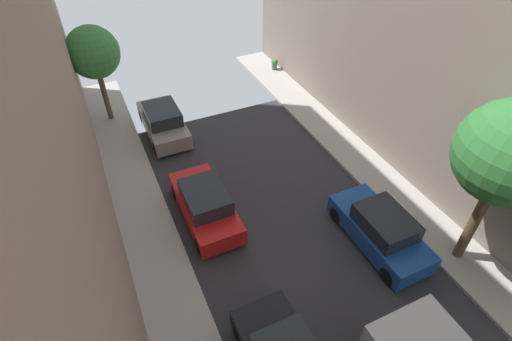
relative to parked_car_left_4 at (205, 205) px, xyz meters
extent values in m
cylinder|color=black|center=(-0.78, -5.27, -0.40)|extent=(0.22, 0.64, 0.64)
cylinder|color=black|center=(0.78, -5.27, -0.40)|extent=(0.22, 0.64, 0.64)
cube|color=red|center=(0.00, 0.04, -0.17)|extent=(1.76, 4.20, 0.76)
cube|color=#1E2328|center=(0.00, -0.11, 0.53)|extent=(1.56, 2.10, 0.64)
cylinder|color=black|center=(-0.78, 1.59, -0.40)|extent=(0.22, 0.64, 0.64)
cylinder|color=black|center=(0.78, 1.59, -0.40)|extent=(0.22, 0.64, 0.64)
cylinder|color=black|center=(-0.78, -1.51, -0.40)|extent=(0.22, 0.64, 0.64)
cylinder|color=black|center=(0.78, -1.51, -0.40)|extent=(0.22, 0.64, 0.64)
cube|color=gray|center=(0.00, 6.45, -0.17)|extent=(1.76, 4.20, 0.76)
cube|color=#1E2328|center=(0.00, 6.30, 0.53)|extent=(1.56, 2.10, 0.64)
cylinder|color=black|center=(-0.78, 8.00, -0.40)|extent=(0.22, 0.64, 0.64)
cylinder|color=black|center=(0.78, 8.00, -0.40)|extent=(0.22, 0.64, 0.64)
cylinder|color=black|center=(-0.78, 4.90, -0.40)|extent=(0.22, 0.64, 0.64)
cylinder|color=black|center=(0.78, 4.90, -0.40)|extent=(0.22, 0.64, 0.64)
cube|color=#194799|center=(5.40, -3.88, -0.17)|extent=(1.76, 4.20, 0.76)
cube|color=#1E2328|center=(5.40, -4.03, 0.53)|extent=(1.56, 2.10, 0.64)
cylinder|color=black|center=(4.62, -2.33, -0.40)|extent=(0.22, 0.64, 0.64)
cylinder|color=black|center=(6.18, -2.33, -0.40)|extent=(0.22, 0.64, 0.64)
cylinder|color=black|center=(4.62, -5.43, -0.40)|extent=(0.22, 0.64, 0.64)
cylinder|color=black|center=(6.18, -5.43, -0.40)|extent=(0.22, 0.64, 0.64)
cylinder|color=brown|center=(-2.28, 8.88, 0.79)|extent=(0.27, 0.27, 2.72)
sphere|color=#38843D|center=(-2.28, 8.88, 3.10)|extent=(2.53, 2.53, 2.53)
cylinder|color=brown|center=(7.61, -5.66, 1.15)|extent=(0.34, 0.34, 3.44)
sphere|color=#2D7233|center=(7.61, -5.66, 4.07)|extent=(3.20, 3.20, 3.20)
cylinder|color=slate|center=(8.25, 10.28, -0.41)|extent=(0.34, 0.34, 0.33)
sphere|color=#38843D|center=(8.25, 10.28, -0.07)|extent=(0.43, 0.43, 0.43)
camera|label=1|loc=(-2.76, -10.68, 11.05)|focal=27.72mm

